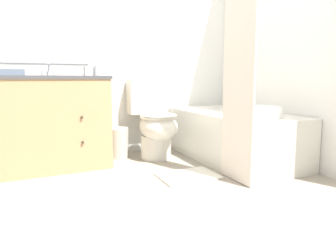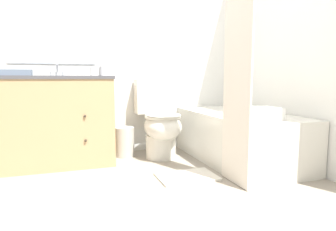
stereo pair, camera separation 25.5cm
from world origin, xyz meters
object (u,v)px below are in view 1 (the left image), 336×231
(bath_mat, at_px, (188,176))
(sink_faucet, at_px, (49,72))
(tissue_box, at_px, (92,71))
(bath_towel_folded, at_px, (256,113))
(bathtub, at_px, (232,135))
(hand_towel_folded, at_px, (8,72))
(toilet, at_px, (155,122))
(soap_dispenser, at_px, (98,69))
(wastebasket, at_px, (119,143))
(vanity_cabinet, at_px, (53,121))

(bath_mat, bearing_deg, sink_faucet, 135.59)
(tissue_box, xyz_separation_m, bath_towel_folded, (1.19, -1.01, -0.36))
(bathtub, relative_size, hand_towel_folded, 5.83)
(sink_faucet, bearing_deg, toilet, -15.51)
(bath_towel_folded, distance_m, bath_mat, 0.79)
(soap_dispenser, bearing_deg, bathtub, -19.94)
(sink_faucet, relative_size, bath_towel_folded, 0.41)
(wastebasket, distance_m, tissue_box, 0.78)
(toilet, distance_m, bath_mat, 0.79)
(vanity_cabinet, bearing_deg, bathtub, -15.07)
(bath_towel_folded, bearing_deg, toilet, 124.42)
(soap_dispenser, bearing_deg, bath_mat, -53.89)
(tissue_box, height_order, bath_mat, tissue_box)
(vanity_cabinet, relative_size, sink_faucet, 6.99)
(hand_towel_folded, bearing_deg, bath_mat, -25.70)
(vanity_cabinet, height_order, hand_towel_folded, hand_towel_folded)
(toilet, bearing_deg, sink_faucet, 164.49)
(vanity_cabinet, height_order, soap_dispenser, soap_dispenser)
(bathtub, bearing_deg, wastebasket, 153.58)
(vanity_cabinet, height_order, bathtub, vanity_cabinet)
(bathtub, height_order, bath_towel_folded, bath_towel_folded)
(bathtub, height_order, bath_mat, bathtub)
(toilet, distance_m, hand_towel_folded, 1.41)
(bathtub, bearing_deg, hand_towel_folded, 171.17)
(tissue_box, bearing_deg, toilet, -14.61)
(vanity_cabinet, xyz_separation_m, wastebasket, (0.64, 0.07, -0.28))
(toilet, xyz_separation_m, bath_towel_folded, (0.59, -0.86, 0.16))
(tissue_box, height_order, hand_towel_folded, tissue_box)
(toilet, height_order, bathtub, toilet)
(bathtub, height_order, tissue_box, tissue_box)
(soap_dispenser, bearing_deg, vanity_cabinet, -179.59)
(sink_faucet, xyz_separation_m, hand_towel_folded, (-0.33, -0.34, -0.01))
(sink_faucet, xyz_separation_m, soap_dispenser, (0.43, -0.19, 0.03))
(bathtub, relative_size, wastebasket, 4.70)
(hand_towel_folded, bearing_deg, tissue_box, 17.26)
(vanity_cabinet, xyz_separation_m, hand_towel_folded, (-0.33, -0.14, 0.44))
(soap_dispenser, distance_m, bath_mat, 1.32)
(toilet, bearing_deg, bath_mat, -88.80)
(vanity_cabinet, bearing_deg, wastebasket, 6.14)
(toilet, distance_m, wastebasket, 0.43)
(vanity_cabinet, xyz_separation_m, soap_dispenser, (0.43, 0.00, 0.47))
(toilet, relative_size, tissue_box, 5.78)
(bath_towel_folded, bearing_deg, soap_dispenser, 140.72)
(wastebasket, distance_m, bath_towel_folded, 1.42)
(vanity_cabinet, bearing_deg, tissue_box, 11.92)
(bath_towel_folded, bearing_deg, hand_towel_folded, 157.40)
(bath_towel_folded, bearing_deg, bathtub, 76.17)
(hand_towel_folded, relative_size, bath_mat, 0.52)
(toilet, bearing_deg, tissue_box, 165.39)
(wastebasket, height_order, tissue_box, tissue_box)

